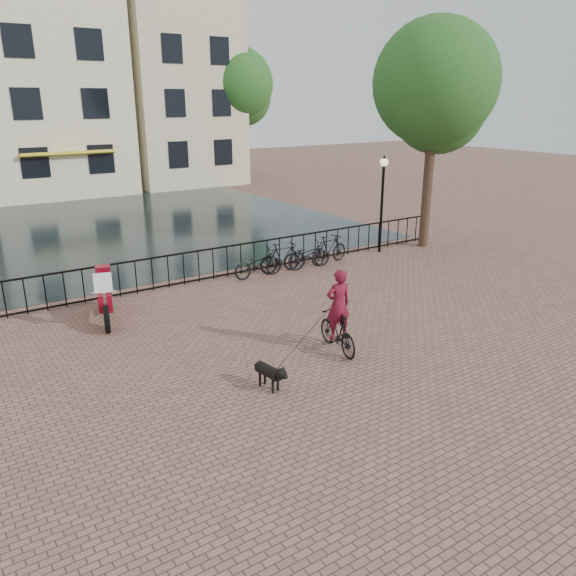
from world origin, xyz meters
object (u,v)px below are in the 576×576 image
cyclist (338,316)px  dog (269,375)px  lamp_post (383,188)px  motorcycle (105,291)px

cyclist → dog: (-2.21, -0.61, -0.56)m
lamp_post → motorcycle: (-10.56, -1.19, -1.59)m
lamp_post → motorcycle: lamp_post is taller
cyclist → motorcycle: 6.10m
dog → motorcycle: (-1.57, 5.40, 0.50)m
cyclist → motorcycle: size_ratio=0.99×
dog → cyclist: bearing=6.5°
cyclist → dog: 2.36m
cyclist → dog: cyclist is taller
cyclist → lamp_post: bearing=-129.5°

